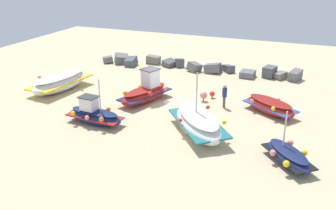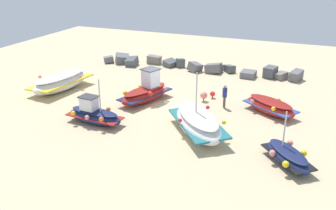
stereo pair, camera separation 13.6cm
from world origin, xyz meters
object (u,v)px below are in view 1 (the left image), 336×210
object	(u,v)px
fishing_boat_5	(288,156)
person_walking	(224,95)
fishing_boat_3	(60,82)
fishing_boat_4	(270,106)
mooring_buoy_0	(212,94)
mooring_buoy_1	(203,95)
fishing_boat_0	(198,123)
fishing_boat_2	(146,92)
fishing_boat_1	(94,115)

from	to	relation	value
fishing_boat_5	person_walking	bearing A→B (deg)	178.13
fishing_boat_3	fishing_boat_4	world-z (taller)	fishing_boat_3
mooring_buoy_0	mooring_buoy_1	xyz separation A→B (m)	(-0.41, -0.89, 0.14)
fishing_boat_3	fishing_boat_5	size ratio (longest dim) A/B	1.70
fishing_boat_0	fishing_boat_2	xyz separation A→B (m)	(-5.16, 3.72, 0.02)
mooring_buoy_0	fishing_boat_2	bearing A→B (deg)	-150.06
fishing_boat_0	fishing_boat_2	world-z (taller)	fishing_boat_0
fishing_boat_4	person_walking	bearing A→B (deg)	36.04
mooring_buoy_1	person_walking	bearing A→B (deg)	-21.64
fishing_boat_2	person_walking	size ratio (longest dim) A/B	2.82
fishing_boat_0	person_walking	world-z (taller)	fishing_boat_0
person_walking	mooring_buoy_0	distance (m)	2.13
fishing_boat_4	fishing_boat_0	bearing A→B (deg)	86.49
fishing_boat_0	fishing_boat_1	bearing A→B (deg)	-119.86
fishing_boat_0	fishing_boat_4	distance (m)	5.96
fishing_boat_0	fishing_boat_1	world-z (taller)	fishing_boat_0
fishing_boat_2	mooring_buoy_1	bearing A→B (deg)	-49.64
fishing_boat_2	fishing_boat_3	distance (m)	7.28
fishing_boat_1	fishing_boat_3	distance (m)	7.41
fishing_boat_2	fishing_boat_0	bearing A→B (deg)	-107.52
fishing_boat_4	fishing_boat_3	bearing A→B (deg)	37.65
fishing_boat_2	mooring_buoy_0	world-z (taller)	fishing_boat_2
fishing_boat_1	person_walking	distance (m)	8.97
person_walking	fishing_boat_4	bearing A→B (deg)	156.00
fishing_boat_3	person_walking	xyz separation A→B (m)	(12.86, 1.18, 0.29)
fishing_boat_2	fishing_boat_5	size ratio (longest dim) A/B	1.42
fishing_boat_2	person_walking	xyz separation A→B (m)	(5.58, 0.90, 0.25)
fishing_boat_5	mooring_buoy_0	xyz separation A→B (m)	(-6.23, 7.86, -0.12)
mooring_buoy_0	person_walking	bearing A→B (deg)	-50.41
person_walking	fishing_boat_2	bearing A→B (deg)	-18.13
person_walking	mooring_buoy_0	world-z (taller)	person_walking
fishing_boat_5	person_walking	size ratio (longest dim) A/B	1.98
fishing_boat_3	person_walking	distance (m)	12.92
mooring_buoy_0	fishing_boat_1	bearing A→B (deg)	-128.03
fishing_boat_0	mooring_buoy_0	bearing A→B (deg)	149.17
fishing_boat_5	fishing_boat_4	bearing A→B (deg)	155.82
fishing_boat_0	mooring_buoy_0	xyz separation A→B (m)	(-0.88, 6.19, -0.37)
person_walking	fishing_boat_5	bearing A→B (deg)	100.81
person_walking	mooring_buoy_1	world-z (taller)	person_walking
mooring_buoy_1	mooring_buoy_0	bearing A→B (deg)	65.58
fishing_boat_1	fishing_boat_2	size ratio (longest dim) A/B	0.83
fishing_boat_1	fishing_boat_4	distance (m)	11.62
fishing_boat_4	mooring_buoy_0	xyz separation A→B (m)	(-4.40, 1.39, -0.19)
mooring_buoy_0	fishing_boat_0	bearing A→B (deg)	-81.94
fishing_boat_3	mooring_buoy_0	world-z (taller)	fishing_boat_3
fishing_boat_5	person_walking	distance (m)	8.00
fishing_boat_3	fishing_boat_4	bearing A→B (deg)	-78.13
fishing_boat_5	mooring_buoy_1	world-z (taller)	fishing_boat_5
person_walking	mooring_buoy_1	bearing A→B (deg)	-48.92
fishing_boat_4	fishing_boat_5	world-z (taller)	fishing_boat_5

